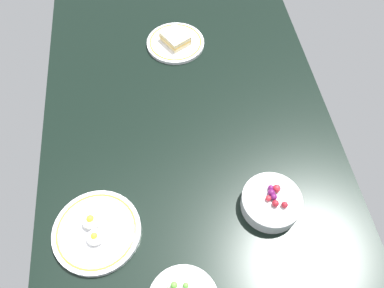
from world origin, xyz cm
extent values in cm
cube|color=black|center=(0.00, 0.00, 2.00)|extent=(149.39, 85.37, 4.00)
cylinder|color=silver|center=(-21.65, 26.76, 4.72)|extent=(21.91, 21.91, 1.43)
torus|color=gold|center=(-21.65, 26.76, 5.43)|extent=(19.78, 19.78, 0.50)
ellipsoid|color=white|center=(-23.77, 26.81, 6.59)|extent=(4.20, 4.20, 2.31)
sphere|color=yellow|center=(-23.77, 26.81, 7.63)|extent=(1.68, 1.68, 1.68)
ellipsoid|color=white|center=(-19.38, 27.73, 6.72)|extent=(4.69, 4.69, 2.58)
sphere|color=yellow|center=(-19.38, 27.73, 7.89)|extent=(1.88, 1.88, 1.88)
cylinder|color=silver|center=(-20.34, -17.59, 6.06)|extent=(15.20, 15.20, 4.11)
torus|color=silver|center=(-20.34, -17.59, 8.11)|extent=(15.39, 15.39, 0.80)
sphere|color=#B2232D|center=(-18.02, -19.14, 9.13)|extent=(2.03, 2.03, 2.03)
sphere|color=maroon|center=(-22.55, -20.03, 8.95)|extent=(1.67, 1.67, 1.67)
sphere|color=#59144C|center=(-18.95, -17.55, 9.04)|extent=(1.84, 1.84, 1.84)
sphere|color=#59144C|center=(-20.15, -17.84, 8.99)|extent=(1.75, 1.75, 1.75)
sphere|color=maroon|center=(-21.95, -17.85, 9.01)|extent=(1.78, 1.78, 1.78)
sphere|color=#59144C|center=(-17.63, -17.76, 8.92)|extent=(1.60, 1.60, 1.60)
sphere|color=#B2232D|center=(-20.30, -16.48, 8.85)|extent=(1.48, 1.48, 1.48)
cylinder|color=silver|center=(42.42, 0.04, 4.56)|extent=(19.59, 19.59, 1.13)
torus|color=gold|center=(42.42, 0.04, 5.13)|extent=(17.74, 17.74, 0.50)
cube|color=beige|center=(42.42, 0.04, 5.73)|extent=(11.16, 10.57, 1.20)
cube|color=#E5B24C|center=(42.42, 0.04, 6.73)|extent=(11.16, 10.57, 0.80)
cube|color=beige|center=(42.42, 0.04, 7.73)|extent=(11.16, 10.57, 1.20)
sphere|color=#599E38|center=(-38.13, 9.06, 10.04)|extent=(1.54, 1.54, 1.54)
sphere|color=#599E38|center=(-38.51, 6.53, 9.91)|extent=(1.28, 1.28, 1.28)
camera|label=1|loc=(-57.93, 7.79, 97.09)|focal=36.15mm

